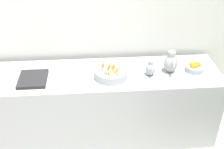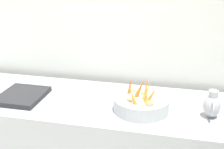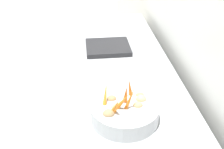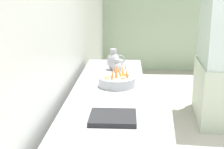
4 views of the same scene
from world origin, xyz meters
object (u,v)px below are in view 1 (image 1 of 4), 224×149
Objects in this scene: vegetable_colander at (111,73)px; metal_pitcher_short at (150,69)px; orange_bowl at (195,67)px; metal_pitcher_tall at (171,63)px.

vegetable_colander is 2.02× the size of metal_pitcher_short.
metal_pitcher_short is at bearing -84.06° from orange_bowl.
vegetable_colander is at bearing -88.61° from metal_pitcher_short.
vegetable_colander is 0.44m from metal_pitcher_short.
metal_pitcher_short reaches higher than orange_bowl.
metal_pitcher_tall reaches higher than orange_bowl.
vegetable_colander reaches higher than metal_pitcher_short.
orange_bowl is 1.10× the size of metal_pitcher_short.
orange_bowl is 0.78× the size of metal_pitcher_tall.
vegetable_colander is at bearing -84.53° from metal_pitcher_tall.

